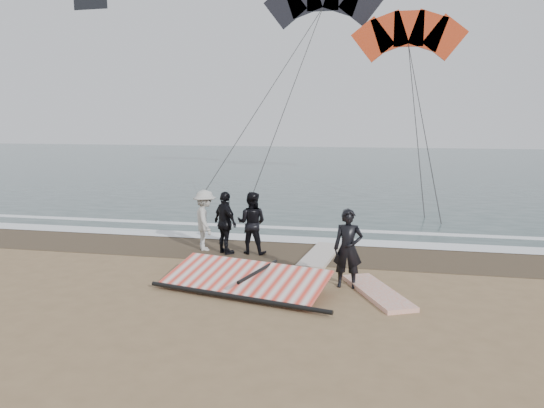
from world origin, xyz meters
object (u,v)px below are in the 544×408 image
at_px(board_white, 377,292).
at_px(sail_rig, 244,280).
at_px(man_main, 348,248).
at_px(board_cream, 320,255).

xyz_separation_m(board_white, sail_rig, (-2.92, -0.19, 0.15)).
bearing_deg(man_main, board_cream, 110.16).
distance_m(man_main, board_white, 1.14).
bearing_deg(board_white, man_main, 125.47).
xyz_separation_m(man_main, board_cream, (-0.89, 2.43, -0.83)).
distance_m(man_main, board_cream, 2.72).
distance_m(board_white, board_cream, 3.20).
bearing_deg(man_main, board_white, -29.04).
height_order(board_cream, sail_rig, sail_rig).
bearing_deg(sail_rig, board_cream, 65.51).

